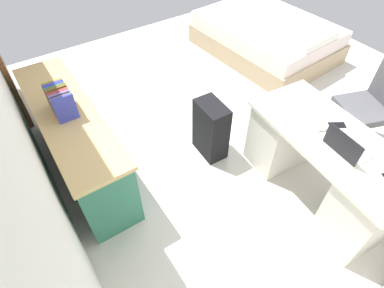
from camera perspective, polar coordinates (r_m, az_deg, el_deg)
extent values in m
plane|color=beige|center=(3.81, 8.86, 5.08)|extent=(5.42, 5.42, 0.00)
cube|color=silver|center=(2.74, 24.45, 0.81)|extent=(1.49, 0.78, 0.04)
cube|color=beige|center=(2.87, 29.12, -10.47)|extent=(0.45, 0.63, 0.69)
cube|color=beige|center=(3.18, 16.38, 1.81)|extent=(0.45, 0.63, 0.69)
cylinder|color=black|center=(3.86, 26.54, 0.67)|extent=(0.52, 0.52, 0.04)
cylinder|color=black|center=(3.74, 27.50, 2.72)|extent=(0.06, 0.06, 0.42)
cube|color=#4C4C51|center=(3.59, 28.84, 5.58)|extent=(0.59, 0.59, 0.08)
cube|color=#2D7056|center=(3.15, -20.24, 0.25)|extent=(1.76, 0.44, 0.71)
cube|color=tan|center=(2.91, -22.09, 5.32)|extent=(1.80, 0.48, 0.04)
cube|color=#275F49|center=(3.02, -13.11, -4.62)|extent=(0.67, 0.01, 0.25)
cube|color=#275F49|center=(3.58, -18.34, 3.76)|extent=(0.67, 0.01, 0.25)
cube|color=tan|center=(5.03, 13.01, 17.50)|extent=(1.99, 1.53, 0.28)
cube|color=silver|center=(4.92, 13.50, 19.92)|extent=(1.93, 1.46, 0.20)
cube|color=white|center=(4.51, 20.30, 18.01)|extent=(0.53, 0.71, 0.10)
cube|color=black|center=(3.15, 3.45, 2.65)|extent=(0.37, 0.24, 0.62)
cube|color=silver|center=(2.67, 26.49, -0.82)|extent=(0.33, 0.25, 0.02)
cube|color=black|center=(2.53, 25.73, -0.09)|extent=(0.31, 0.04, 0.19)
ellipsoid|color=white|center=(2.76, 22.73, 2.73)|extent=(0.07, 0.10, 0.03)
cube|color=black|center=(2.85, 24.92, 3.15)|extent=(0.13, 0.15, 0.01)
cube|color=#353DA5|center=(2.72, -22.01, 5.97)|extent=(0.03, 0.17, 0.24)
cube|color=olive|center=(2.76, -22.20, 6.23)|extent=(0.03, 0.17, 0.22)
cube|color=#63589C|center=(2.79, -22.46, 6.69)|extent=(0.03, 0.17, 0.22)
cube|color=maroon|center=(2.82, -22.69, 7.08)|extent=(0.04, 0.17, 0.22)
cube|color=brown|center=(2.85, -22.97, 7.59)|extent=(0.04, 0.17, 0.23)
cube|color=#285D49|center=(2.89, -23.16, 7.90)|extent=(0.04, 0.17, 0.22)
cube|color=#332CB6|center=(2.92, -23.40, 8.30)|extent=(0.04, 0.17, 0.22)
cube|color=olive|center=(2.95, -23.61, 8.65)|extent=(0.02, 0.17, 0.22)
cone|color=gold|center=(3.17, -24.47, 9.85)|extent=(0.08, 0.08, 0.11)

